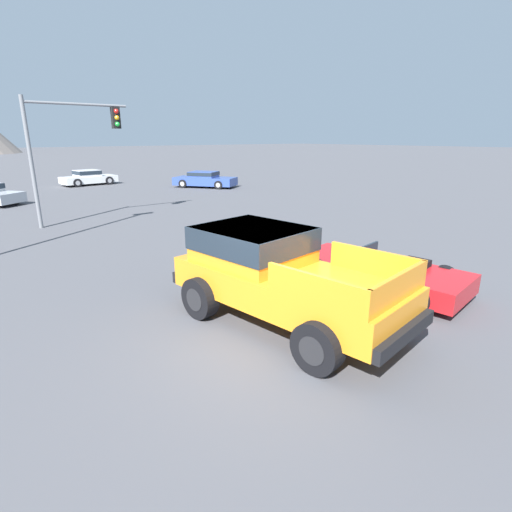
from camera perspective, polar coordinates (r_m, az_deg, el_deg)
ground_plane at (r=7.90m, az=3.62°, el=-10.96°), size 320.00×320.00×0.00m
orange_pickup_truck at (r=8.12m, az=2.71°, el=-2.03°), size 2.90×5.26×1.86m
red_convertible_car at (r=10.40m, az=17.13°, el=-2.29°), size 2.35×4.38×1.00m
parked_car_blue at (r=30.79m, az=-7.34°, el=10.83°), size 4.13×4.81×1.17m
parked_car_white at (r=34.63m, az=-22.84°, el=10.32°), size 4.20×2.22×1.16m
traffic_light_main at (r=19.02m, az=-24.85°, el=15.27°), size 4.16×0.38×5.21m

